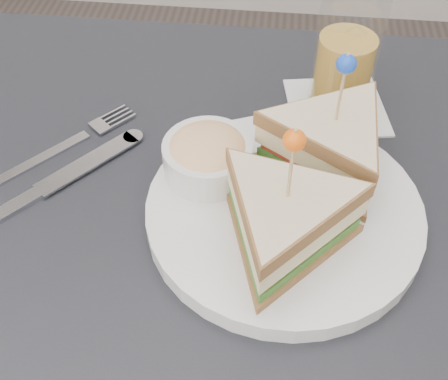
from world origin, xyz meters
TOP-DOWN VIEW (x-y plane):
  - table at (0.00, 0.00)m, footprint 0.80×0.80m
  - plate_meal at (0.08, 0.03)m, footprint 0.37×0.37m
  - cutlery_fork at (-0.19, 0.11)m, footprint 0.14×0.16m
  - cutlery_knife at (-0.20, 0.03)m, footprint 0.18×0.20m
  - drink_set at (0.14, 0.22)m, footprint 0.14×0.14m

SIDE VIEW (x-z plane):
  - table at x=0.00m, z-range 0.30..1.05m
  - cutlery_fork at x=-0.19m, z-range 0.75..0.76m
  - cutlery_knife at x=-0.20m, z-range 0.75..0.76m
  - plate_meal at x=0.08m, z-range 0.71..0.89m
  - drink_set at x=0.14m, z-range 0.74..0.90m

